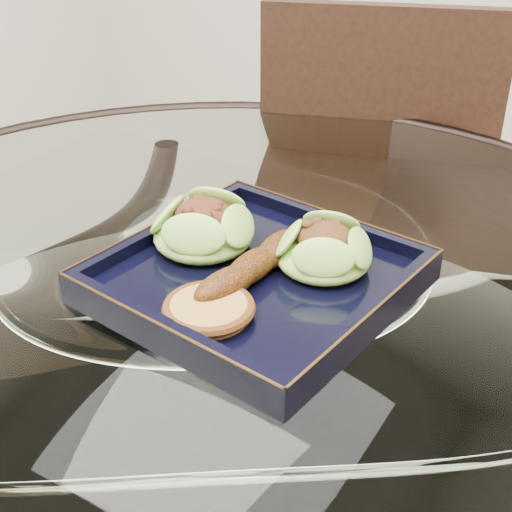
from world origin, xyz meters
The scene contains 7 objects.
dining_table centered at (0.00, 0.00, 0.60)m, with size 1.13×1.13×0.77m.
dining_chair centered at (-0.01, 0.44, 0.52)m, with size 0.52×0.52×0.94m.
navy_plate centered at (0.04, 0.01, 0.77)m, with size 0.27×0.27×0.02m, color black.
lettuce_wrap_left centered at (-0.03, 0.02, 0.80)m, with size 0.10×0.10×0.04m, color #598B28.
lettuce_wrap_right centered at (0.10, 0.05, 0.80)m, with size 0.09×0.09×0.03m, color #72AD32.
roasted_plantain centered at (0.05, 0.00, 0.80)m, with size 0.15×0.03×0.03m, color #592C09.
crumb_patty centered at (0.05, -0.08, 0.79)m, with size 0.07×0.07×0.01m, color #A57237.
Camera 1 is at (0.36, -0.50, 1.16)m, focal length 50.00 mm.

